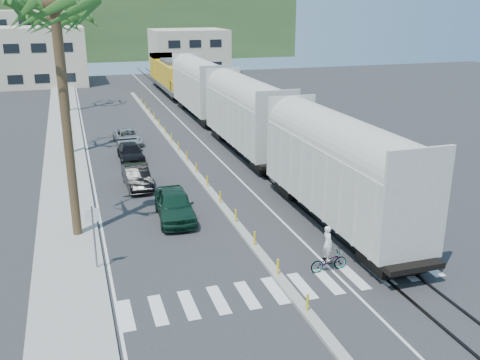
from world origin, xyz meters
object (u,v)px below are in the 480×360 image
(street_sign, at_px, (94,229))
(cyclist, at_px, (328,257))
(car_second, at_px, (137,177))
(car_lead, at_px, (175,205))

(street_sign, height_order, cyclist, street_sign)
(car_second, bearing_deg, street_sign, -108.27)
(street_sign, relative_size, cyclist, 1.41)
(street_sign, bearing_deg, cyclist, -17.97)
(street_sign, height_order, car_lead, street_sign)
(street_sign, xyz_separation_m, car_second, (3.14, 10.66, -1.28))
(car_second, xyz_separation_m, cyclist, (6.47, -13.78, -0.01))
(car_lead, bearing_deg, street_sign, -129.18)
(car_second, bearing_deg, cyclist, -66.72)
(street_sign, height_order, car_second, street_sign)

